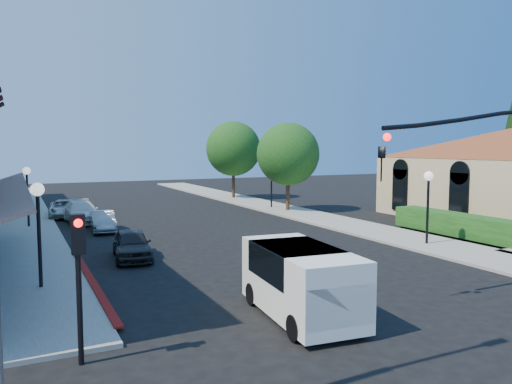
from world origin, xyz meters
name	(u,v)px	position (x,y,z in m)	size (l,w,h in m)	color
ground	(410,328)	(0.00, 0.00, 0.00)	(120.00, 120.00, 0.00)	black
sidewalk_left	(23,217)	(-8.75, 27.00, 0.06)	(3.50, 50.00, 0.12)	gray
sidewalk_right	(257,204)	(8.75, 27.00, 0.06)	(3.50, 50.00, 0.12)	gray
curb_red_strip	(92,284)	(-6.90, 8.00, 0.00)	(0.25, 10.00, 0.06)	maroon
hedge	(458,237)	(11.70, 9.00, 0.00)	(1.40, 8.00, 1.10)	#184513
street_tree_a	(288,154)	(8.80, 22.00, 4.19)	(4.56, 4.56, 6.48)	#352315
street_tree_b	(233,149)	(8.80, 32.00, 4.54)	(4.94, 4.94, 7.02)	#352315
secondary_signal	(79,261)	(-8.00, 1.41, 2.32)	(0.28, 0.42, 3.32)	black
cobra_streetlight	(12,107)	(-9.15, -2.00, 5.27)	(3.60, 0.25, 9.31)	#595B5E
lamppost_left_near	(38,208)	(-8.50, 8.00, 2.74)	(0.44, 0.44, 3.57)	black
lamppost_left_far	(27,181)	(-8.50, 22.00, 2.74)	(0.44, 0.44, 3.57)	black
lamppost_right_near	(428,189)	(8.50, 8.00, 2.74)	(0.44, 0.44, 3.57)	black
lamppost_right_far	(271,173)	(8.50, 24.00, 2.74)	(0.44, 0.44, 3.57)	black
white_van	(302,278)	(-2.14, 1.95, 1.13)	(2.31, 4.58, 1.96)	white
parked_car_a	(132,244)	(-4.80, 11.35, 0.63)	(1.49, 3.70, 1.26)	black
parked_car_b	(103,221)	(-4.80, 19.00, 0.57)	(1.21, 3.47, 1.14)	#9C9FA1
parked_car_c	(82,212)	(-5.45, 22.94, 0.67)	(1.87, 4.60, 1.33)	white
parked_car_d	(64,209)	(-6.20, 26.04, 0.58)	(1.92, 4.16, 1.16)	#B5B8BA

